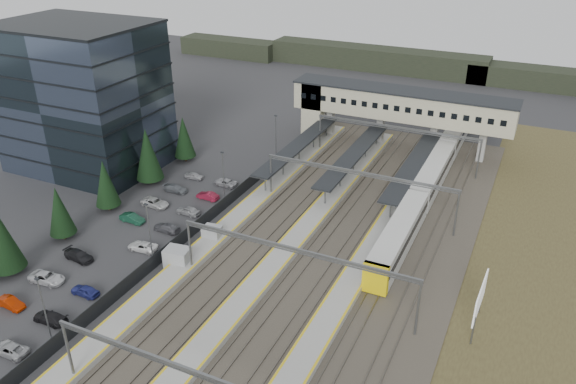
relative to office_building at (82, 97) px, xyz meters
The scene contains 15 objects.
ground 39.86m from the office_building, 18.43° to the right, with size 220.00×220.00×0.00m, color #2B2B2D.
office_building is the anchor object (origin of this frame).
conifer_row 22.40m from the office_building, 48.57° to the right, with size 4.42×49.82×9.50m.
car_park 31.60m from the office_building, 40.16° to the right, with size 10.45×44.43×1.29m.
lampposts 31.00m from the office_building, 21.00° to the right, with size 0.50×53.25×8.07m.
fence 32.32m from the office_building, 13.35° to the right, with size 0.08×90.00×2.00m.
relay_cabin_near 39.21m from the office_building, 31.98° to the right, with size 3.35×2.64×2.57m.
relay_cabin_far 36.86m from the office_building, 21.67° to the right, with size 2.59×2.24×2.18m.
rail_corridor 47.39m from the office_building, ahead, with size 34.00×90.00×0.92m.
canopies 46.29m from the office_building, 19.23° to the left, with size 23.10×30.00×3.28m.
footbridge 53.18m from the office_building, 34.47° to the left, with size 40.40×6.40×11.20m.
gantries 49.23m from the office_building, 10.62° to the right, with size 28.40×62.28×7.17m.
train 59.12m from the office_building, 16.04° to the left, with size 3.03×63.39×3.82m.
billboard 69.96m from the office_building, 13.37° to the right, with size 0.42×6.56×5.68m.
treeline_far 100.53m from the office_building, 53.31° to the left, with size 170.00×19.00×7.00m.
Camera 1 is at (33.33, -55.32, 40.49)m, focal length 35.00 mm.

